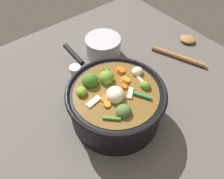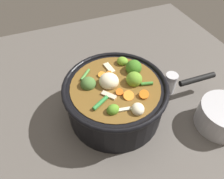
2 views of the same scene
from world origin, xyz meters
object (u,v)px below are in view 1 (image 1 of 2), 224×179
object	(u,v)px
salt_shaker	(76,75)
small_saucepan	(102,47)
cooking_pot	(116,103)
wooden_spoon	(183,47)

from	to	relation	value
salt_shaker	small_saucepan	bearing A→B (deg)	111.44
cooking_pot	small_saucepan	xyz separation A→B (m)	(-0.25, 0.14, -0.03)
cooking_pot	salt_shaker	size ratio (longest dim) A/B	3.94
salt_shaker	small_saucepan	size ratio (longest dim) A/B	0.35
cooking_pot	small_saucepan	world-z (taller)	cooking_pot
wooden_spoon	cooking_pot	bearing A→B (deg)	-79.18
salt_shaker	cooking_pot	bearing A→B (deg)	4.22
wooden_spoon	small_saucepan	size ratio (longest dim) A/B	1.00
small_saucepan	cooking_pot	bearing A→B (deg)	-29.37
cooking_pot	wooden_spoon	distance (m)	0.42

